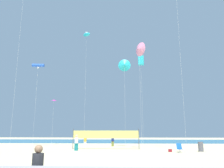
{
  "coord_description": "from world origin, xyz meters",
  "views": [
    {
      "loc": [
        1.08,
        -17.81,
        2.09
      ],
      "look_at": [
        -0.33,
        10.49,
        8.15
      ],
      "focal_mm": 35.58,
      "sensor_mm": 36.0,
      "label": 1
    }
  ],
  "objects_px": {
    "folding_beach_chair": "(179,148)",
    "kite_blue_tube": "(38,66)",
    "trash_barrel": "(201,147)",
    "kite_pink_delta": "(139,49)",
    "beachgoer_navy_shirt": "(113,140)",
    "volleyball_net": "(106,135)",
    "kite_magenta_diamond": "(54,100)",
    "beach_handbag": "(170,151)",
    "kite_cyan_box": "(141,61)",
    "kite_cyan_inflatable": "(87,35)",
    "beachgoer_mustard_shirt": "(85,141)",
    "beachgoer_white_shirt": "(76,142)",
    "kite_cyan_delta": "(124,65)"
  },
  "relations": [
    {
      "from": "folding_beach_chair",
      "to": "kite_blue_tube",
      "type": "bearing_deg",
      "value": 135.58
    },
    {
      "from": "trash_barrel",
      "to": "kite_pink_delta",
      "type": "bearing_deg",
      "value": 171.35
    },
    {
      "from": "beachgoer_navy_shirt",
      "to": "volleyball_net",
      "type": "bearing_deg",
      "value": 42.47
    },
    {
      "from": "trash_barrel",
      "to": "kite_magenta_diamond",
      "type": "relative_size",
      "value": 0.14
    },
    {
      "from": "trash_barrel",
      "to": "beach_handbag",
      "type": "xyz_separation_m",
      "value": [
        -3.34,
        -0.56,
        -0.36
      ]
    },
    {
      "from": "kite_cyan_box",
      "to": "beach_handbag",
      "type": "bearing_deg",
      "value": -81.05
    },
    {
      "from": "kite_magenta_diamond",
      "to": "kite_pink_delta",
      "type": "bearing_deg",
      "value": -34.02
    },
    {
      "from": "kite_cyan_inflatable",
      "to": "beach_handbag",
      "type": "bearing_deg",
      "value": -43.94
    },
    {
      "from": "beach_handbag",
      "to": "kite_cyan_box",
      "type": "xyz_separation_m",
      "value": [
        -1.77,
        11.21,
        13.46
      ]
    },
    {
      "from": "kite_pink_delta",
      "to": "beachgoer_navy_shirt",
      "type": "bearing_deg",
      "value": 116.99
    },
    {
      "from": "kite_magenta_diamond",
      "to": "kite_cyan_box",
      "type": "bearing_deg",
      "value": 3.82
    },
    {
      "from": "kite_magenta_diamond",
      "to": "kite_cyan_box",
      "type": "xyz_separation_m",
      "value": [
        14.04,
        0.94,
        6.71
      ]
    },
    {
      "from": "beachgoer_mustard_shirt",
      "to": "kite_magenta_diamond",
      "type": "bearing_deg",
      "value": 22.85
    },
    {
      "from": "trash_barrel",
      "to": "kite_magenta_diamond",
      "type": "bearing_deg",
      "value": 153.09
    },
    {
      "from": "kite_magenta_diamond",
      "to": "beach_handbag",
      "type": "bearing_deg",
      "value": -33.03
    },
    {
      "from": "folding_beach_chair",
      "to": "beach_handbag",
      "type": "height_order",
      "value": "folding_beach_chair"
    },
    {
      "from": "kite_magenta_diamond",
      "to": "folding_beach_chair",
      "type": "bearing_deg",
      "value": -32.32
    },
    {
      "from": "beachgoer_white_shirt",
      "to": "beachgoer_mustard_shirt",
      "type": "bearing_deg",
      "value": -36.95
    },
    {
      "from": "beachgoer_white_shirt",
      "to": "beachgoer_mustard_shirt",
      "type": "relative_size",
      "value": 1.08
    },
    {
      "from": "volleyball_net",
      "to": "kite_blue_tube",
      "type": "height_order",
      "value": "kite_blue_tube"
    },
    {
      "from": "kite_blue_tube",
      "to": "kite_magenta_diamond",
      "type": "bearing_deg",
      "value": 76.18
    },
    {
      "from": "kite_blue_tube",
      "to": "kite_cyan_delta",
      "type": "height_order",
      "value": "kite_cyan_delta"
    },
    {
      "from": "beachgoer_navy_shirt",
      "to": "kite_cyan_box",
      "type": "distance_m",
      "value": 13.86
    },
    {
      "from": "trash_barrel",
      "to": "kite_pink_delta",
      "type": "xyz_separation_m",
      "value": [
        -6.13,
        0.93,
        11.43
      ]
    },
    {
      "from": "beachgoer_white_shirt",
      "to": "trash_barrel",
      "type": "distance_m",
      "value": 13.43
    },
    {
      "from": "kite_pink_delta",
      "to": "kite_cyan_inflatable",
      "type": "xyz_separation_m",
      "value": [
        -8.09,
        9.0,
        6.18
      ]
    },
    {
      "from": "beachgoer_mustard_shirt",
      "to": "kite_pink_delta",
      "type": "xyz_separation_m",
      "value": [
        7.25,
        -5.24,
        11.06
      ]
    },
    {
      "from": "kite_magenta_diamond",
      "to": "kite_cyan_box",
      "type": "relative_size",
      "value": 0.49
    },
    {
      "from": "kite_pink_delta",
      "to": "kite_blue_tube",
      "type": "relative_size",
      "value": 1.11
    },
    {
      "from": "folding_beach_chair",
      "to": "kite_magenta_diamond",
      "type": "relative_size",
      "value": 0.13
    },
    {
      "from": "trash_barrel",
      "to": "volleyball_net",
      "type": "relative_size",
      "value": 0.12
    },
    {
      "from": "beachgoer_white_shirt",
      "to": "volleyball_net",
      "type": "height_order",
      "value": "volleyball_net"
    },
    {
      "from": "folding_beach_chair",
      "to": "kite_magenta_diamond",
      "type": "distance_m",
      "value": 20.78
    },
    {
      "from": "folding_beach_chair",
      "to": "kite_blue_tube",
      "type": "xyz_separation_m",
      "value": [
        -17.82,
        6.01,
        10.83
      ]
    },
    {
      "from": "kite_blue_tube",
      "to": "kite_cyan_box",
      "type": "xyz_separation_m",
      "value": [
        15.16,
        5.5,
        2.31
      ]
    },
    {
      "from": "volleyball_net",
      "to": "kite_cyan_delta",
      "type": "relative_size",
      "value": 0.68
    },
    {
      "from": "kite_cyan_inflatable",
      "to": "kite_magenta_diamond",
      "type": "distance_m",
      "value": 12.24
    },
    {
      "from": "folding_beach_chair",
      "to": "beachgoer_navy_shirt",
      "type": "bearing_deg",
      "value": 103.72
    },
    {
      "from": "beachgoer_white_shirt",
      "to": "kite_cyan_box",
      "type": "bearing_deg",
      "value": -76.04
    },
    {
      "from": "beach_handbag",
      "to": "kite_blue_tube",
      "type": "relative_size",
      "value": 0.03
    },
    {
      "from": "beachgoer_navy_shirt",
      "to": "kite_blue_tube",
      "type": "height_order",
      "value": "kite_blue_tube"
    },
    {
      "from": "beachgoer_navy_shirt",
      "to": "trash_barrel",
      "type": "height_order",
      "value": "beachgoer_navy_shirt"
    },
    {
      "from": "beach_handbag",
      "to": "kite_pink_delta",
      "type": "bearing_deg",
      "value": 151.84
    },
    {
      "from": "beachgoer_navy_shirt",
      "to": "beachgoer_mustard_shirt",
      "type": "distance_m",
      "value": 4.09
    },
    {
      "from": "trash_barrel",
      "to": "beach_handbag",
      "type": "bearing_deg",
      "value": -170.41
    },
    {
      "from": "beachgoer_mustard_shirt",
      "to": "kite_magenta_diamond",
      "type": "relative_size",
      "value": 0.23
    },
    {
      "from": "kite_cyan_box",
      "to": "volleyball_net",
      "type": "bearing_deg",
      "value": -123.67
    },
    {
      "from": "beachgoer_white_shirt",
      "to": "kite_cyan_inflatable",
      "type": "xyz_separation_m",
      "value": [
        -0.81,
        9.4,
        17.18
      ]
    },
    {
      "from": "kite_cyan_delta",
      "to": "kite_cyan_box",
      "type": "height_order",
      "value": "kite_cyan_box"
    },
    {
      "from": "beachgoer_navy_shirt",
      "to": "kite_magenta_diamond",
      "type": "bearing_deg",
      "value": -51.21
    }
  ]
}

